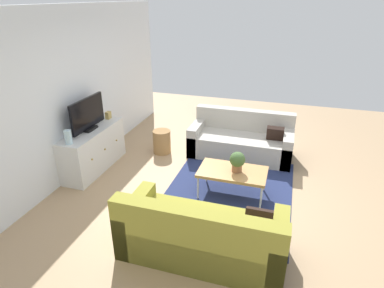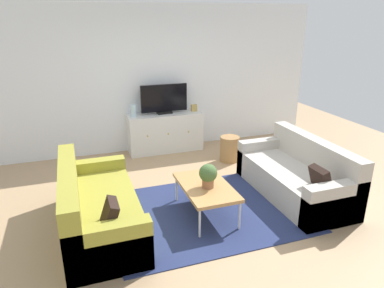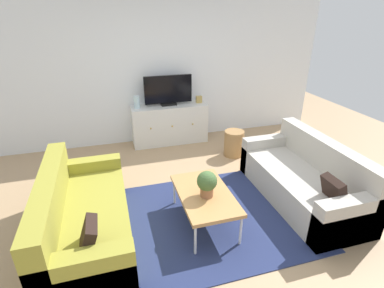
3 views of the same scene
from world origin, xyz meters
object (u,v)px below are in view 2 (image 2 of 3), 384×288
at_px(glass_vase, 134,111).
at_px(mantel_clock, 194,108).
at_px(potted_plant, 208,175).
at_px(wicker_basket, 230,149).
at_px(couch_left_side, 94,210).
at_px(couch_right_side, 298,177).
at_px(tv_console, 165,132).
at_px(coffee_table, 206,187).
at_px(flat_screen_tv, 164,99).

bearing_deg(glass_vase, mantel_clock, 0.00).
distance_m(potted_plant, wicker_basket, 1.99).
bearing_deg(wicker_basket, couch_left_side, -149.01).
distance_m(couch_right_side, wicker_basket, 1.54).
height_order(couch_left_side, tv_console, couch_left_side).
relative_size(couch_left_side, coffee_table, 1.87).
bearing_deg(glass_vase, tv_console, -0.00).
height_order(glass_vase, wicker_basket, glass_vase).
height_order(glass_vase, mantel_clock, glass_vase).
xyz_separation_m(couch_left_side, wicker_basket, (2.47, 1.49, -0.05)).
relative_size(couch_right_side, flat_screen_tv, 2.15).
bearing_deg(couch_left_side, coffee_table, -3.86).
relative_size(couch_right_side, tv_console, 1.34).
bearing_deg(flat_screen_tv, potted_plant, -92.77).
distance_m(tv_console, wicker_basket, 1.31).
distance_m(potted_plant, glass_vase, 2.58).
bearing_deg(tv_console, coffee_table, -92.92).
bearing_deg(couch_right_side, glass_vase, 129.12).
bearing_deg(couch_right_side, couch_left_side, 180.00).
bearing_deg(coffee_table, mantel_clock, 73.96).
bearing_deg(glass_vase, coffee_table, -79.49).
height_order(couch_left_side, glass_vase, glass_vase).
relative_size(couch_left_side, tv_console, 1.34).
bearing_deg(couch_right_side, potted_plant, -174.03).
distance_m(coffee_table, mantel_clock, 2.60).
xyz_separation_m(couch_right_side, glass_vase, (-1.93, 2.37, 0.57)).
height_order(couch_right_side, coffee_table, couch_right_side).
distance_m(tv_console, glass_vase, 0.75).
distance_m(flat_screen_tv, glass_vase, 0.61).
xyz_separation_m(potted_plant, mantel_clock, (0.71, 2.53, 0.20)).
height_order(couch_left_side, potted_plant, couch_left_side).
height_order(coffee_table, mantel_clock, mantel_clock).
relative_size(couch_left_side, wicker_basket, 4.17).
distance_m(coffee_table, flat_screen_tv, 2.57).
height_order(couch_left_side, wicker_basket, couch_left_side).
distance_m(couch_right_side, glass_vase, 3.11).
height_order(couch_right_side, mantel_clock, mantel_clock).
bearing_deg(coffee_table, tv_console, 87.08).
bearing_deg(potted_plant, tv_console, 87.21).
relative_size(coffee_table, wicker_basket, 2.23).
xyz_separation_m(tv_console, mantel_clock, (0.58, 0.00, 0.43)).
bearing_deg(couch_left_side, tv_console, 57.28).
xyz_separation_m(coffee_table, glass_vase, (-0.46, 2.47, 0.45)).
bearing_deg(mantel_clock, tv_console, -180.00).
height_order(flat_screen_tv, mantel_clock, flat_screen_tv).
bearing_deg(glass_vase, flat_screen_tv, 1.96).
height_order(tv_console, flat_screen_tv, flat_screen_tv).
relative_size(tv_console, glass_vase, 6.43).
distance_m(coffee_table, potted_plant, 0.21).
distance_m(couch_left_side, glass_vase, 2.62).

